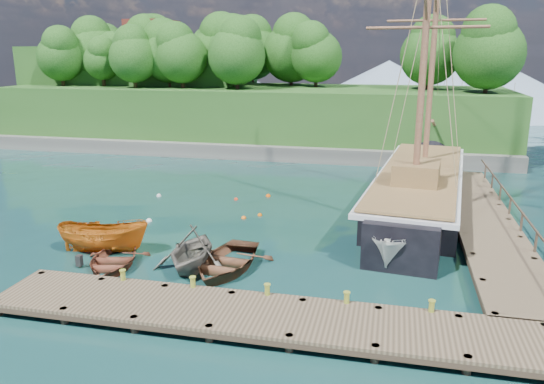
{
  "coord_description": "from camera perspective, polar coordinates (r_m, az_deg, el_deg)",
  "views": [
    {
      "loc": [
        6.31,
        -23.03,
        9.58
      ],
      "look_at": [
        -0.05,
        4.6,
        2.0
      ],
      "focal_mm": 35.0,
      "sensor_mm": 36.0,
      "label": 1
    }
  ],
  "objects": [
    {
      "name": "bollard_1",
      "position": [
        21.6,
        -8.43,
        -11.53
      ],
      "size": [
        0.26,
        0.26,
        0.45
      ],
      "primitive_type": "cylinder",
      "color": "olive",
      "rests_on": "ground"
    },
    {
      "name": "motorboat_orange",
      "position": [
        27.45,
        -17.55,
        -6.19
      ],
      "size": [
        4.74,
        2.3,
        1.76
      ],
      "primitive_type": "imported",
      "rotation": [
        0.0,
        0.0,
        1.7
      ],
      "color": "#C06415",
      "rests_on": "ground"
    },
    {
      "name": "mooring_buoy_4",
      "position": [
        35.23,
        -3.89,
        -0.84
      ],
      "size": [
        0.28,
        0.28,
        0.28
      ],
      "primitive_type": "sphere",
      "color": "red",
      "rests_on": "ground"
    },
    {
      "name": "cabin_boat_white",
      "position": [
        25.99,
        13.65,
        -7.1
      ],
      "size": [
        3.51,
        5.41,
        1.96
      ],
      "primitive_type": "imported",
      "rotation": [
        0.0,
        0.0,
        -0.35
      ],
      "color": "silver",
      "rests_on": "ground"
    },
    {
      "name": "distant_ridge",
      "position": [
        93.2,
        11.95,
        11.44
      ],
      "size": [
        117.0,
        40.0,
        10.0
      ],
      "color": "#728CA5",
      "rests_on": "ground"
    },
    {
      "name": "rowboat_0",
      "position": [
        25.56,
        -16.75,
        -7.72
      ],
      "size": [
        3.89,
        4.75,
        0.86
      ],
      "primitive_type": "imported",
      "rotation": [
        0.0,
        0.0,
        0.25
      ],
      "color": "brown",
      "rests_on": "ground"
    },
    {
      "name": "bollard_4",
      "position": [
        20.4,
        16.62,
        -13.72
      ],
      "size": [
        0.26,
        0.26,
        0.45
      ],
      "primitive_type": "cylinder",
      "color": "olive",
      "rests_on": "ground"
    },
    {
      "name": "mooring_buoy_2",
      "position": [
        31.81,
        -1.32,
        -2.56
      ],
      "size": [
        0.27,
        0.27,
        0.27
      ],
      "primitive_type": "sphere",
      "color": "#DA5A02",
      "rests_on": "ground"
    },
    {
      "name": "dock_near",
      "position": [
        19.38,
        -1.5,
        -13.2
      ],
      "size": [
        20.0,
        3.2,
        1.1
      ],
      "color": "#473A2A",
      "rests_on": "ground"
    },
    {
      "name": "mooring_buoy_5",
      "position": [
        35.95,
        -0.42,
        -0.49
      ],
      "size": [
        0.32,
        0.32,
        0.32
      ],
      "primitive_type": "sphere",
      "color": "#F95603",
      "rests_on": "ground"
    },
    {
      "name": "rowboat_2",
      "position": [
        24.33,
        -4.97,
        -8.28
      ],
      "size": [
        3.96,
        5.23,
        1.02
      ],
      "primitive_type": "imported",
      "rotation": [
        0.0,
        0.0,
        -0.09
      ],
      "color": "brown",
      "rests_on": "ground"
    },
    {
      "name": "headland",
      "position": [
        57.82,
        -6.57,
        10.86
      ],
      "size": [
        51.0,
        19.31,
        12.9
      ],
      "color": "#474744",
      "rests_on": "ground"
    },
    {
      "name": "dock_east",
      "position": [
        31.82,
        21.78,
        -2.84
      ],
      "size": [
        3.2,
        24.0,
        1.1
      ],
      "color": "#473A2A",
      "rests_on": "ground"
    },
    {
      "name": "mooring_buoy_0",
      "position": [
        31.55,
        -13.09,
        -3.11
      ],
      "size": [
        0.35,
        0.35,
        0.35
      ],
      "primitive_type": "sphere",
      "color": "white",
      "rests_on": "ground"
    },
    {
      "name": "mooring_buoy_6",
      "position": [
        36.8,
        -12.06,
        -0.46
      ],
      "size": [
        0.33,
        0.33,
        0.33
      ],
      "primitive_type": "sphere",
      "color": "silver",
      "rests_on": "ground"
    },
    {
      "name": "bollard_2",
      "position": [
        20.78,
        -0.51,
        -12.48
      ],
      "size": [
        0.26,
        0.26,
        0.45
      ],
      "primitive_type": "cylinder",
      "color": "olive",
      "rests_on": "ground"
    },
    {
      "name": "ground",
      "position": [
        25.73,
        -2.21,
        -6.9
      ],
      "size": [
        160.0,
        160.0,
        0.0
      ],
      "primitive_type": "plane",
      "color": "#15322F",
      "rests_on": "ground"
    },
    {
      "name": "mooring_buoy_3",
      "position": [
        32.47,
        8.59,
        -2.36
      ],
      "size": [
        0.3,
        0.3,
        0.3
      ],
      "primitive_type": "sphere",
      "color": "white",
      "rests_on": "ground"
    },
    {
      "name": "bollard_3",
      "position": [
        20.37,
        7.95,
        -13.24
      ],
      "size": [
        0.26,
        0.26,
        0.45
      ],
      "primitive_type": "cylinder",
      "color": "olive",
      "rests_on": "ground"
    },
    {
      "name": "schooner",
      "position": [
        33.68,
        15.49,
        -0.2
      ],
      "size": [
        7.05,
        26.79,
        19.52
      ],
      "rotation": [
        0.0,
        0.0,
        -0.12
      ],
      "color": "black",
      "rests_on": "ground"
    },
    {
      "name": "bollard_0",
      "position": [
        22.79,
        -15.6,
        -10.47
      ],
      "size": [
        0.26,
        0.26,
        0.45
      ],
      "primitive_type": "cylinder",
      "color": "olive",
      "rests_on": "ground"
    },
    {
      "name": "rowboat_1",
      "position": [
        24.54,
        -8.56,
        -8.19
      ],
      "size": [
        3.67,
        4.2,
        2.14
      ],
      "primitive_type": "imported",
      "rotation": [
        0.0,
        0.0,
        0.04
      ],
      "color": "#5D584E",
      "rests_on": "ground"
    },
    {
      "name": "mooring_buoy_1",
      "position": [
        31.33,
        -3.06,
        -2.86
      ],
      "size": [
        0.29,
        0.29,
        0.29
      ],
      "primitive_type": "sphere",
      "color": "orange",
      "rests_on": "ground"
    }
  ]
}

